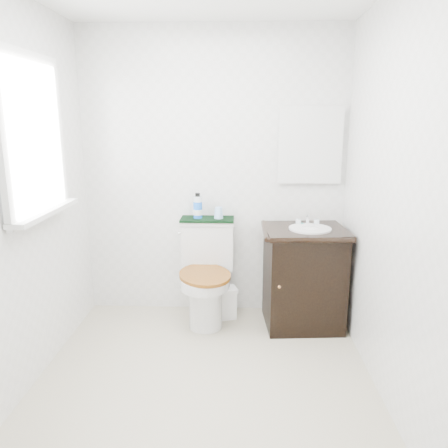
# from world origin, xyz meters

# --- Properties ---
(floor) EXTENTS (2.40, 2.40, 0.00)m
(floor) POSITION_xyz_m (0.00, 0.00, 0.00)
(floor) COLOR #BAB295
(floor) RESTS_ON ground
(wall_back) EXTENTS (2.40, 0.00, 2.40)m
(wall_back) POSITION_xyz_m (0.00, 1.20, 1.20)
(wall_back) COLOR silver
(wall_back) RESTS_ON ground
(wall_front) EXTENTS (2.40, 0.00, 2.40)m
(wall_front) POSITION_xyz_m (0.00, -1.20, 1.20)
(wall_front) COLOR silver
(wall_front) RESTS_ON ground
(wall_left) EXTENTS (0.00, 2.40, 2.40)m
(wall_left) POSITION_xyz_m (-1.10, 0.00, 1.20)
(wall_left) COLOR silver
(wall_left) RESTS_ON ground
(wall_right) EXTENTS (0.00, 2.40, 2.40)m
(wall_right) POSITION_xyz_m (1.10, 0.00, 1.20)
(wall_right) COLOR silver
(wall_right) RESTS_ON ground
(window) EXTENTS (0.02, 0.70, 0.90)m
(window) POSITION_xyz_m (-1.07, 0.25, 1.55)
(window) COLOR white
(window) RESTS_ON wall_left
(mirror) EXTENTS (0.50, 0.02, 0.60)m
(mirror) POSITION_xyz_m (0.79, 1.18, 1.45)
(mirror) COLOR silver
(mirror) RESTS_ON wall_back
(toilet) EXTENTS (0.50, 0.68, 0.84)m
(toilet) POSITION_xyz_m (-0.05, 0.97, 0.37)
(toilet) COLOR silver
(toilet) RESTS_ON floor
(vanity) EXTENTS (0.67, 0.59, 0.92)m
(vanity) POSITION_xyz_m (0.74, 0.90, 0.43)
(vanity) COLOR black
(vanity) RESTS_ON floor
(trash_bin) EXTENTS (0.22, 0.20, 0.27)m
(trash_bin) POSITION_xyz_m (0.10, 1.00, 0.14)
(trash_bin) COLOR white
(trash_bin) RESTS_ON floor
(towel) EXTENTS (0.44, 0.22, 0.02)m
(towel) POSITION_xyz_m (-0.05, 1.09, 0.85)
(towel) COLOR black
(towel) RESTS_ON toilet
(mouthwash_bottle) EXTENTS (0.07, 0.07, 0.21)m
(mouthwash_bottle) POSITION_xyz_m (-0.13, 1.09, 0.95)
(mouthwash_bottle) COLOR blue
(mouthwash_bottle) RESTS_ON towel
(cup) EXTENTS (0.08, 0.08, 0.09)m
(cup) POSITION_xyz_m (0.04, 1.09, 0.90)
(cup) COLOR #95C2F4
(cup) RESTS_ON towel
(soap_bar) EXTENTS (0.07, 0.05, 0.02)m
(soap_bar) POSITION_xyz_m (0.72, 1.02, 0.83)
(soap_bar) COLOR #1A7F7E
(soap_bar) RESTS_ON vanity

